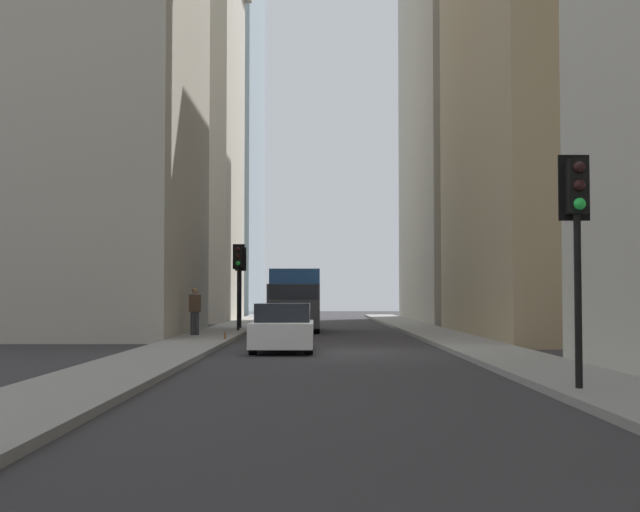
{
  "coord_description": "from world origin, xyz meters",
  "views": [
    {
      "loc": [
        -26.29,
        0.4,
        1.65
      ],
      "look_at": [
        10.2,
        0.27,
        3.26
      ],
      "focal_mm": 50.26,
      "sensor_mm": 36.0,
      "label": 1
    }
  ],
  "objects_px": {
    "traffic_light_midblock": "(238,267)",
    "traffic_light_far_junction": "(240,269)",
    "discarded_bottle": "(225,336)",
    "delivery_truck": "(295,300)",
    "traffic_light_foreground": "(577,215)",
    "sedan_white": "(283,329)",
    "pedestrian": "(195,309)"
  },
  "relations": [
    {
      "from": "sedan_white",
      "to": "traffic_light_midblock",
      "type": "distance_m",
      "value": 13.03
    },
    {
      "from": "traffic_light_midblock",
      "to": "delivery_truck",
      "type": "bearing_deg",
      "value": -49.62
    },
    {
      "from": "discarded_bottle",
      "to": "delivery_truck",
      "type": "bearing_deg",
      "value": -12.17
    },
    {
      "from": "delivery_truck",
      "to": "sedan_white",
      "type": "bearing_deg",
      "value": -180.0
    },
    {
      "from": "sedan_white",
      "to": "pedestrian",
      "type": "distance_m",
      "value": 8.78
    },
    {
      "from": "traffic_light_foreground",
      "to": "pedestrian",
      "type": "relative_size",
      "value": 2.13
    },
    {
      "from": "traffic_light_midblock",
      "to": "traffic_light_far_junction",
      "type": "xyz_separation_m",
      "value": [
        2.7,
        0.14,
        0.0
      ]
    },
    {
      "from": "traffic_light_far_junction",
      "to": "traffic_light_foreground",
      "type": "bearing_deg",
      "value": -163.82
    },
    {
      "from": "traffic_light_foreground",
      "to": "traffic_light_midblock",
      "type": "distance_m",
      "value": 25.52
    },
    {
      "from": "traffic_light_midblock",
      "to": "traffic_light_far_junction",
      "type": "relative_size",
      "value": 1.0
    },
    {
      "from": "traffic_light_far_junction",
      "to": "pedestrian",
      "type": "distance_m",
      "value": 7.64
    },
    {
      "from": "delivery_truck",
      "to": "traffic_light_far_junction",
      "type": "distance_m",
      "value": 3.01
    },
    {
      "from": "traffic_light_foreground",
      "to": "discarded_bottle",
      "type": "height_order",
      "value": "traffic_light_foreground"
    },
    {
      "from": "traffic_light_foreground",
      "to": "traffic_light_midblock",
      "type": "relative_size",
      "value": 1.02
    },
    {
      "from": "delivery_truck",
      "to": "pedestrian",
      "type": "bearing_deg",
      "value": 151.29
    },
    {
      "from": "traffic_light_midblock",
      "to": "traffic_light_far_junction",
      "type": "distance_m",
      "value": 2.71
    },
    {
      "from": "delivery_truck",
      "to": "traffic_light_foreground",
      "type": "relative_size",
      "value": 1.68
    },
    {
      "from": "traffic_light_foreground",
      "to": "traffic_light_far_junction",
      "type": "height_order",
      "value": "traffic_light_foreground"
    },
    {
      "from": "sedan_white",
      "to": "pedestrian",
      "type": "bearing_deg",
      "value": 24.78
    },
    {
      "from": "traffic_light_foreground",
      "to": "pedestrian",
      "type": "xyz_separation_m",
      "value": [
        19.68,
        8.95,
        -1.84
      ]
    },
    {
      "from": "pedestrian",
      "to": "discarded_bottle",
      "type": "relative_size",
      "value": 6.68
    },
    {
      "from": "delivery_truck",
      "to": "traffic_light_foreground",
      "type": "distance_m",
      "value": 26.95
    },
    {
      "from": "traffic_light_midblock",
      "to": "discarded_bottle",
      "type": "xyz_separation_m",
      "value": [
        -8.04,
        -0.25,
        -2.65
      ]
    },
    {
      "from": "delivery_truck",
      "to": "traffic_light_midblock",
      "type": "bearing_deg",
      "value": 130.38
    },
    {
      "from": "traffic_light_far_junction",
      "to": "discarded_bottle",
      "type": "height_order",
      "value": "traffic_light_far_junction"
    },
    {
      "from": "sedan_white",
      "to": "traffic_light_far_junction",
      "type": "height_order",
      "value": "traffic_light_far_junction"
    },
    {
      "from": "delivery_truck",
      "to": "discarded_bottle",
      "type": "xyz_separation_m",
      "value": [
        -10.1,
        2.18,
        -1.21
      ]
    },
    {
      "from": "traffic_light_midblock",
      "to": "discarded_bottle",
      "type": "height_order",
      "value": "traffic_light_midblock"
    },
    {
      "from": "traffic_light_far_junction",
      "to": "discarded_bottle",
      "type": "distance_m",
      "value": 11.07
    },
    {
      "from": "delivery_truck",
      "to": "traffic_light_far_junction",
      "type": "bearing_deg",
      "value": 75.99
    },
    {
      "from": "delivery_truck",
      "to": "sedan_white",
      "type": "relative_size",
      "value": 1.5
    },
    {
      "from": "traffic_light_far_junction",
      "to": "discarded_bottle",
      "type": "relative_size",
      "value": 13.92
    }
  ]
}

